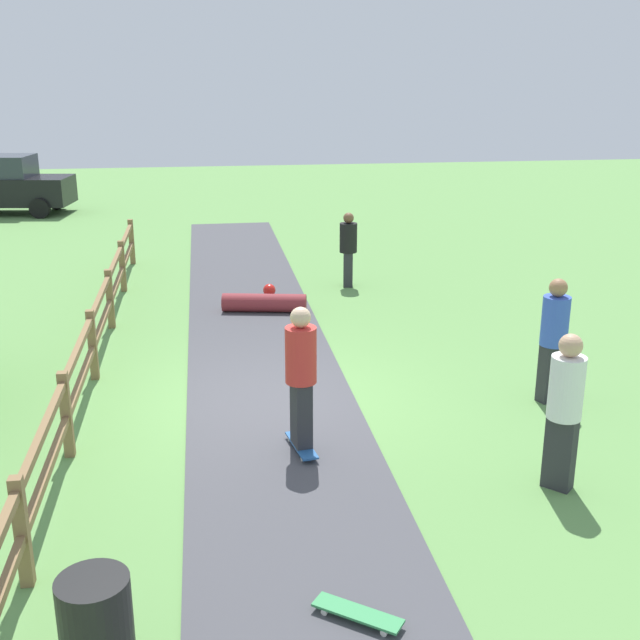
{
  "coord_description": "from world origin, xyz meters",
  "views": [
    {
      "loc": [
        -0.87,
        -10.34,
        4.5
      ],
      "look_at": [
        0.8,
        0.61,
        1.0
      ],
      "focal_mm": 44.02,
      "sensor_mm": 36.0,
      "label": 1
    }
  ],
  "objects_px": {
    "bystander_blue": "(554,334)",
    "bystander_white": "(565,404)",
    "skater_fallen": "(265,302)",
    "skateboard_loose": "(358,613)",
    "trash_bin": "(97,630)",
    "bystander_black": "(348,246)",
    "skater_riding": "(301,372)",
    "parked_car_black": "(4,185)"
  },
  "relations": [
    {
      "from": "trash_bin",
      "to": "skater_fallen",
      "type": "distance_m",
      "value": 9.85
    },
    {
      "from": "skater_riding",
      "to": "skater_fallen",
      "type": "xyz_separation_m",
      "value": [
        0.05,
        6.06,
        -0.86
      ]
    },
    {
      "from": "trash_bin",
      "to": "skater_fallen",
      "type": "relative_size",
      "value": 0.54
    },
    {
      "from": "skater_fallen",
      "to": "skateboard_loose",
      "type": "height_order",
      "value": "skater_fallen"
    },
    {
      "from": "trash_bin",
      "to": "bystander_blue",
      "type": "distance_m",
      "value": 7.38
    },
    {
      "from": "skater_riding",
      "to": "skater_fallen",
      "type": "height_order",
      "value": "skater_riding"
    },
    {
      "from": "bystander_blue",
      "to": "bystander_white",
      "type": "bearing_deg",
      "value": -111.97
    },
    {
      "from": "skater_riding",
      "to": "bystander_blue",
      "type": "relative_size",
      "value": 1.03
    },
    {
      "from": "skater_fallen",
      "to": "bystander_white",
      "type": "xyz_separation_m",
      "value": [
        2.71,
        -7.36,
        0.82
      ]
    },
    {
      "from": "skateboard_loose",
      "to": "bystander_white",
      "type": "height_order",
      "value": "bystander_white"
    },
    {
      "from": "trash_bin",
      "to": "skater_riding",
      "type": "height_order",
      "value": "skater_riding"
    },
    {
      "from": "trash_bin",
      "to": "bystander_white",
      "type": "bearing_deg",
      "value": 25.37
    },
    {
      "from": "skateboard_loose",
      "to": "bystander_black",
      "type": "xyz_separation_m",
      "value": [
        1.96,
        10.95,
        0.8
      ]
    },
    {
      "from": "skater_riding",
      "to": "parked_car_black",
      "type": "relative_size",
      "value": 0.42
    },
    {
      "from": "skater_riding",
      "to": "parked_car_black",
      "type": "xyz_separation_m",
      "value": [
        -7.53,
        18.62,
        -0.1
      ]
    },
    {
      "from": "skateboard_loose",
      "to": "bystander_white",
      "type": "relative_size",
      "value": 0.41
    },
    {
      "from": "bystander_blue",
      "to": "trash_bin",
      "type": "bearing_deg",
      "value": -141.14
    },
    {
      "from": "parked_car_black",
      "to": "skater_riding",
      "type": "bearing_deg",
      "value": -67.98
    },
    {
      "from": "skater_fallen",
      "to": "parked_car_black",
      "type": "relative_size",
      "value": 0.38
    },
    {
      "from": "trash_bin",
      "to": "parked_car_black",
      "type": "xyz_separation_m",
      "value": [
        -5.5,
        22.18,
        0.51
      ]
    },
    {
      "from": "skater_riding",
      "to": "trash_bin",
      "type": "bearing_deg",
      "value": -119.64
    },
    {
      "from": "skateboard_loose",
      "to": "bystander_blue",
      "type": "relative_size",
      "value": 0.42
    },
    {
      "from": "skateboard_loose",
      "to": "bystander_blue",
      "type": "height_order",
      "value": "bystander_blue"
    },
    {
      "from": "bystander_blue",
      "to": "skater_riding",
      "type": "bearing_deg",
      "value": -164.08
    },
    {
      "from": "skater_riding",
      "to": "skateboard_loose",
      "type": "height_order",
      "value": "skater_riding"
    },
    {
      "from": "skater_fallen",
      "to": "bystander_blue",
      "type": "relative_size",
      "value": 0.93
    },
    {
      "from": "skater_fallen",
      "to": "bystander_black",
      "type": "distance_m",
      "value": 2.68
    },
    {
      "from": "skateboard_loose",
      "to": "bystander_black",
      "type": "relative_size",
      "value": 0.47
    },
    {
      "from": "skater_riding",
      "to": "parked_car_black",
      "type": "distance_m",
      "value": 20.08
    },
    {
      "from": "skater_riding",
      "to": "skater_fallen",
      "type": "bearing_deg",
      "value": 89.52
    },
    {
      "from": "bystander_blue",
      "to": "bystander_black",
      "type": "relative_size",
      "value": 1.11
    },
    {
      "from": "bystander_black",
      "to": "bystander_white",
      "type": "xyz_separation_m",
      "value": [
        0.73,
        -9.03,
        0.13
      ]
    },
    {
      "from": "skater_riding",
      "to": "bystander_black",
      "type": "relative_size",
      "value": 1.14
    },
    {
      "from": "skater_riding",
      "to": "skateboard_loose",
      "type": "bearing_deg",
      "value": -88.76
    },
    {
      "from": "parked_car_black",
      "to": "trash_bin",
      "type": "bearing_deg",
      "value": -76.07
    },
    {
      "from": "skater_riding",
      "to": "bystander_white",
      "type": "bearing_deg",
      "value": -25.1
    },
    {
      "from": "skateboard_loose",
      "to": "bystander_black",
      "type": "bearing_deg",
      "value": 79.86
    },
    {
      "from": "trash_bin",
      "to": "bystander_black",
      "type": "distance_m",
      "value": 12.01
    },
    {
      "from": "trash_bin",
      "to": "parked_car_black",
      "type": "relative_size",
      "value": 0.2
    },
    {
      "from": "skateboard_loose",
      "to": "parked_car_black",
      "type": "xyz_separation_m",
      "value": [
        -7.6,
        21.83,
        0.87
      ]
    },
    {
      "from": "skater_fallen",
      "to": "bystander_blue",
      "type": "height_order",
      "value": "bystander_blue"
    },
    {
      "from": "skater_riding",
      "to": "bystander_blue",
      "type": "bearing_deg",
      "value": 15.92
    }
  ]
}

